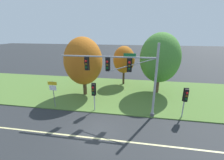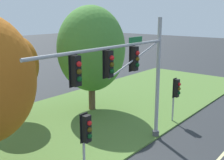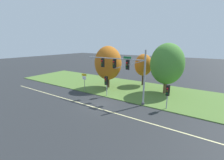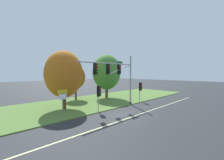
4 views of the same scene
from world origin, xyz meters
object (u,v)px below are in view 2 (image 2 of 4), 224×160
traffic_signal_mast (130,70)px  pedestrian_signal_further_along (86,132)px  pedestrian_signal_near_kerb (176,91)px  tree_behind_signpost (91,49)px  tree_left_of_mast (14,65)px

traffic_signal_mast → pedestrian_signal_further_along: size_ratio=2.97×
pedestrian_signal_near_kerb → pedestrian_signal_further_along: size_ratio=0.99×
pedestrian_signal_further_along → tree_behind_signpost: bearing=41.7°
tree_behind_signpost → traffic_signal_mast: bearing=-121.9°
traffic_signal_mast → pedestrian_signal_near_kerb: bearing=2.1°
pedestrian_signal_further_along → tree_behind_signpost: tree_behind_signpost is taller
pedestrian_signal_further_along → pedestrian_signal_near_kerb: bearing=0.8°
traffic_signal_mast → tree_left_of_mast: (-0.83, 9.00, -0.65)m
pedestrian_signal_near_kerb → tree_left_of_mast: tree_left_of_mast is taller
pedestrian_signal_near_kerb → tree_left_of_mast: bearing=126.6°
tree_left_of_mast → tree_behind_signpost: 5.53m
traffic_signal_mast → tree_left_of_mast: size_ratio=1.55×
pedestrian_signal_near_kerb → tree_behind_signpost: 6.88m
tree_left_of_mast → pedestrian_signal_near_kerb: bearing=-53.4°
traffic_signal_mast → pedestrian_signal_near_kerb: (5.70, 0.20, -2.31)m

